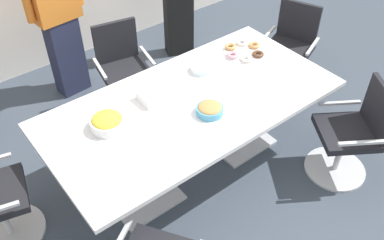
{
  "coord_description": "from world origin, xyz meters",
  "views": [
    {
      "loc": [
        -1.63,
        -2.08,
        2.89
      ],
      "look_at": [
        0.0,
        0.0,
        0.55
      ],
      "focal_mm": 39.69,
      "sensor_mm": 36.0,
      "label": 1
    }
  ],
  "objects_px": {
    "snack_bowl_cookies": "(210,109)",
    "person_standing_1": "(57,11)",
    "plate_stack": "(201,69)",
    "office_chair_2": "(289,52)",
    "donut_platter": "(244,51)",
    "napkin_pile": "(152,96)",
    "office_chair_1": "(351,137)",
    "conference_table": "(192,113)",
    "snack_bowl_chips_yellow": "(107,122)",
    "office_chair_3": "(124,74)"
  },
  "relations": [
    {
      "from": "snack_bowl_chips_yellow",
      "to": "office_chair_2",
      "type": "bearing_deg",
      "value": 5.25
    },
    {
      "from": "conference_table",
      "to": "office_chair_2",
      "type": "distance_m",
      "value": 1.67
    },
    {
      "from": "conference_table",
      "to": "plate_stack",
      "type": "bearing_deg",
      "value": 41.05
    },
    {
      "from": "office_chair_3",
      "to": "office_chair_2",
      "type": "bearing_deg",
      "value": 166.22
    },
    {
      "from": "office_chair_2",
      "to": "snack_bowl_cookies",
      "type": "bearing_deg",
      "value": 87.63
    },
    {
      "from": "conference_table",
      "to": "office_chair_1",
      "type": "xyz_separation_m",
      "value": [
        1.03,
        -0.87,
        -0.22
      ]
    },
    {
      "from": "office_chair_2",
      "to": "conference_table",
      "type": "bearing_deg",
      "value": 80.88
    },
    {
      "from": "plate_stack",
      "to": "napkin_pile",
      "type": "height_order",
      "value": "napkin_pile"
    },
    {
      "from": "snack_bowl_cookies",
      "to": "office_chair_2",
      "type": "bearing_deg",
      "value": 19.07
    },
    {
      "from": "napkin_pile",
      "to": "plate_stack",
      "type": "bearing_deg",
      "value": 7.03
    },
    {
      "from": "office_chair_1",
      "to": "plate_stack",
      "type": "xyz_separation_m",
      "value": [
        -0.7,
        1.15,
        0.37
      ]
    },
    {
      "from": "office_chair_1",
      "to": "napkin_pile",
      "type": "relative_size",
      "value": 4.74
    },
    {
      "from": "office_chair_2",
      "to": "snack_bowl_chips_yellow",
      "type": "height_order",
      "value": "office_chair_2"
    },
    {
      "from": "office_chair_1",
      "to": "office_chair_3",
      "type": "bearing_deg",
      "value": 60.81
    },
    {
      "from": "person_standing_1",
      "to": "donut_platter",
      "type": "distance_m",
      "value": 1.86
    },
    {
      "from": "snack_bowl_cookies",
      "to": "person_standing_1",
      "type": "bearing_deg",
      "value": 100.04
    },
    {
      "from": "conference_table",
      "to": "snack_bowl_chips_yellow",
      "type": "height_order",
      "value": "snack_bowl_chips_yellow"
    },
    {
      "from": "office_chair_1",
      "to": "donut_platter",
      "type": "distance_m",
      "value": 1.21
    },
    {
      "from": "office_chair_1",
      "to": "conference_table",
      "type": "bearing_deg",
      "value": 82.88
    },
    {
      "from": "office_chair_1",
      "to": "napkin_pile",
      "type": "bearing_deg",
      "value": 82.77
    },
    {
      "from": "snack_bowl_cookies",
      "to": "plate_stack",
      "type": "height_order",
      "value": "snack_bowl_cookies"
    },
    {
      "from": "napkin_pile",
      "to": "office_chair_1",
      "type": "bearing_deg",
      "value": -40.53
    },
    {
      "from": "snack_bowl_chips_yellow",
      "to": "napkin_pile",
      "type": "xyz_separation_m",
      "value": [
        0.44,
        0.07,
        -0.02
      ]
    },
    {
      "from": "person_standing_1",
      "to": "plate_stack",
      "type": "relative_size",
      "value": 9.72
    },
    {
      "from": "office_chair_1",
      "to": "snack_bowl_cookies",
      "type": "xyz_separation_m",
      "value": [
        -1.01,
        0.67,
        0.39
      ]
    },
    {
      "from": "snack_bowl_cookies",
      "to": "snack_bowl_chips_yellow",
      "type": "bearing_deg",
      "value": 154.07
    },
    {
      "from": "conference_table",
      "to": "person_standing_1",
      "type": "xyz_separation_m",
      "value": [
        -0.32,
        1.73,
        0.32
      ]
    },
    {
      "from": "conference_table",
      "to": "donut_platter",
      "type": "distance_m",
      "value": 0.87
    },
    {
      "from": "snack_bowl_chips_yellow",
      "to": "person_standing_1",
      "type": "bearing_deg",
      "value": 77.18
    },
    {
      "from": "conference_table",
      "to": "person_standing_1",
      "type": "bearing_deg",
      "value": 100.63
    },
    {
      "from": "office_chair_3",
      "to": "plate_stack",
      "type": "distance_m",
      "value": 0.96
    },
    {
      "from": "donut_platter",
      "to": "napkin_pile",
      "type": "xyz_separation_m",
      "value": [
        -1.06,
        -0.05,
        0.02
      ]
    },
    {
      "from": "conference_table",
      "to": "office_chair_3",
      "type": "xyz_separation_m",
      "value": [
        -0.0,
        1.1,
        -0.22
      ]
    },
    {
      "from": "office_chair_1",
      "to": "person_standing_1",
      "type": "bearing_deg",
      "value": 60.75
    },
    {
      "from": "plate_stack",
      "to": "office_chair_2",
      "type": "bearing_deg",
      "value": 3.19
    },
    {
      "from": "person_standing_1",
      "to": "napkin_pile",
      "type": "relative_size",
      "value": 9.42
    },
    {
      "from": "conference_table",
      "to": "snack_bowl_cookies",
      "type": "distance_m",
      "value": 0.26
    },
    {
      "from": "snack_bowl_chips_yellow",
      "to": "plate_stack",
      "type": "height_order",
      "value": "snack_bowl_chips_yellow"
    },
    {
      "from": "office_chair_2",
      "to": "office_chair_3",
      "type": "distance_m",
      "value": 1.78
    },
    {
      "from": "office_chair_2",
      "to": "person_standing_1",
      "type": "bearing_deg",
      "value": 33.27
    },
    {
      "from": "office_chair_2",
      "to": "napkin_pile",
      "type": "bearing_deg",
      "value": 72.93
    },
    {
      "from": "conference_table",
      "to": "office_chair_2",
      "type": "relative_size",
      "value": 2.64
    },
    {
      "from": "person_standing_1",
      "to": "snack_bowl_cookies",
      "type": "distance_m",
      "value": 1.96
    },
    {
      "from": "office_chair_3",
      "to": "plate_stack",
      "type": "relative_size",
      "value": 4.89
    },
    {
      "from": "person_standing_1",
      "to": "office_chair_1",
      "type": "bearing_deg",
      "value": 112.26
    },
    {
      "from": "person_standing_1",
      "to": "snack_bowl_cookies",
      "type": "bearing_deg",
      "value": 94.85
    },
    {
      "from": "snack_bowl_cookies",
      "to": "donut_platter",
      "type": "xyz_separation_m",
      "value": [
        0.8,
        0.46,
        -0.02
      ]
    },
    {
      "from": "office_chair_3",
      "to": "napkin_pile",
      "type": "distance_m",
      "value": 1.0
    },
    {
      "from": "office_chair_3",
      "to": "donut_platter",
      "type": "distance_m",
      "value": 1.23
    },
    {
      "from": "office_chair_2",
      "to": "plate_stack",
      "type": "bearing_deg",
      "value": 71.76
    }
  ]
}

